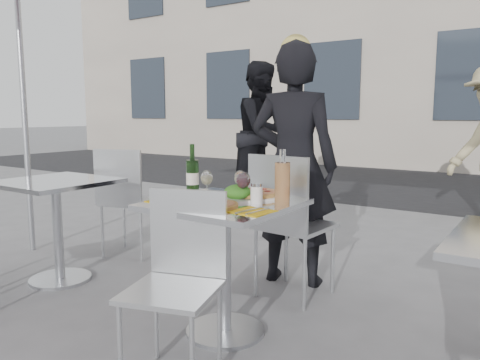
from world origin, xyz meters
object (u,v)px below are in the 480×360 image
Objects in this scene: pizza_near at (209,205)px; wineglass_red_b at (242,182)px; chair_near at (179,268)px; carafe at (282,182)px; side_table_left at (57,209)px; pizza_far at (253,194)px; wineglass_white_a at (207,179)px; salad_plate at (238,194)px; napkin_right at (253,211)px; wineglass_white_b at (240,179)px; woman_diner at (294,165)px; chair_far at (287,215)px; napkin_left at (168,201)px; pedestrian_a at (263,133)px; main_table at (225,239)px; sugar_shaker at (257,193)px; wineglass_red_a at (244,181)px; wine_bottle at (192,174)px; side_chair_lfar at (125,194)px.

wineglass_red_b is at bearing 72.65° from pizza_near.
chair_near reaches higher than pizza_near.
chair_near is 2.97× the size of carafe.
pizza_far is (1.55, 0.22, 0.23)m from side_table_left.
wineglass_white_a reaches higher than chair_near.
napkin_right is (0.23, -0.22, -0.03)m from salad_plate.
wineglass_white_b is at bearing 33.08° from wineglass_white_a.
wineglass_white_a is at bearing 72.84° from woman_diner.
chair_far is 4.81× the size of napkin_left.
salad_plate is (1.54, 0.07, 0.25)m from side_table_left.
pedestrian_a is 12.21× the size of wineglass_white_b.
sugar_shaker is (0.17, 0.06, 0.26)m from main_table.
sugar_shaker is 0.49m from napkin_left.
wineglass_red_a is at bearing 105.48° from wineglass_red_b.
wineglass_red_a is at bearing 6.39° from salad_plate.
side_table_left is 3.41× the size of salad_plate.
pizza_near is at bearing -39.51° from wine_bottle.
carafe is at bearing -0.36° from wine_bottle.
wineglass_white_a reaches higher than pizza_far.
sugar_shaker is (0.48, -0.05, -0.06)m from wine_bottle.
pizza_near is 0.38m from pizza_far.
chair_near is 2.86× the size of pizza_near.
chair_far is 3.44m from pedestrian_a.
main_table is at bearing 96.67° from pizza_near.
napkin_left is at bearing -152.91° from sugar_shaker.
wineglass_white_b and wineglass_red_a have the same top height.
wineglass_red_a is at bearing 11.66° from wineglass_white_a.
sugar_shaker is (1.69, -0.62, 0.25)m from side_chair_lfar.
napkin_right is (2.12, -3.60, -0.21)m from pedestrian_a.
pizza_near is at bearing -6.20° from side_table_left.
woman_diner is at bearing 84.34° from napkin_left.
main_table is 2.54× the size of wine_bottle.
side_chair_lfar is at bearing 158.87° from salad_plate.
carafe is 1.84× the size of wineglass_white_b.
wineglass_white_a is at bearing -145.68° from pedestrian_a.
napkin_left is at bearing -154.55° from carafe.
wineglass_red_a reaches higher than chair_near.
wineglass_red_a and wineglass_red_b have the same top height.
salad_plate is at bearing -143.01° from pedestrian_a.
wineglass_white_b is at bearing 142.67° from side_chair_lfar.
wine_bottle is 1.87× the size of wineglass_white_a.
napkin_right is at bearing -46.92° from wineglass_white_b.
pizza_far is (1.57, -0.46, 0.21)m from side_chair_lfar.
sugar_shaker is (0.24, -0.89, -0.05)m from woman_diner.
salad_plate is 0.14m from sugar_shaker.
napkin_left is at bearing 122.50° from chair_near.
pedestrian_a is at bearing 118.12° from main_table.
chair_far is 4.39× the size of salad_plate.
napkin_right is (0.10, -0.20, -0.05)m from sugar_shaker.
wine_bottle reaches higher than wineglass_white_b.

